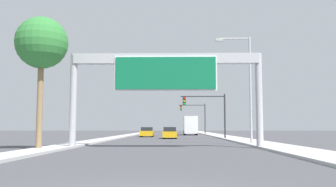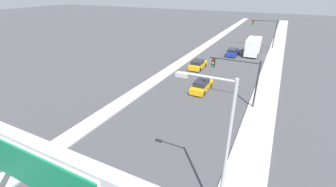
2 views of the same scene
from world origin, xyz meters
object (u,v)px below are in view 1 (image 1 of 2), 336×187
Objects in this scene: truck_box_primary at (190,126)px; palm_tree_foreground at (42,44)px; car_near_right at (147,132)px; traffic_light_mid_block at (196,113)px; car_far_right at (170,133)px; sign_gantry at (166,73)px; traffic_light_near_intersection at (209,108)px; street_lamp_right at (246,80)px; car_mid_center at (171,132)px.

palm_tree_foreground is (-11.35, -45.75, 5.00)m from truck_box_primary.
traffic_light_mid_block is at bearing 66.82° from car_near_right.
car_far_right is 26.40m from palm_tree_foreground.
sign_gantry is at bearing -90.00° from car_far_right.
traffic_light_near_intersection is 15.33m from street_lamp_right.
street_lamp_right is (6.49, 4.93, 0.12)m from sign_gantry.
car_far_right is at bearing -90.00° from car_mid_center.
traffic_light_mid_block is (0.16, 30.00, 0.43)m from traffic_light_near_intersection.
sign_gantry reaches higher than traffic_light_near_intersection.
street_lamp_right reaches higher than palm_tree_foreground.
palm_tree_foreground reaches higher than car_near_right.
traffic_light_mid_block is at bearing 76.25° from palm_tree_foreground.
car_far_right is at bearing 158.39° from traffic_light_near_intersection.
car_mid_center is 0.62× the size of truck_box_primary.
street_lamp_right is (2.99, -38.37, 3.58)m from truck_box_primary.
truck_box_primary is at bearing 61.80° from car_near_right.
car_mid_center is at bearing 90.00° from car_far_right.
car_near_right is 14.85m from truck_box_primary.
traffic_light_near_intersection is at bearing 60.61° from palm_tree_foreground.
sign_gantry is 50.36m from traffic_light_mid_block.
car_mid_center is at bearing 72.04° from car_near_right.
traffic_light_mid_block is (1.51, 6.81, 2.54)m from truck_box_primary.
car_mid_center is 10.97m from traffic_light_mid_block.
street_lamp_right reaches higher than car_mid_center.
sign_gantry reaches higher than car_mid_center.
palm_tree_foreground is at bearing -103.94° from truck_box_primary.
car_near_right is at bearing 96.60° from sign_gantry.
car_far_right is at bearing 72.21° from palm_tree_foreground.
car_near_right is 0.92× the size of car_far_right.
truck_box_primary is 38.65m from street_lamp_right.
traffic_light_mid_block is at bearing 79.89° from car_far_right.
car_near_right is 0.51× the size of palm_tree_foreground.
truck_box_primary is 0.84× the size of street_lamp_right.
truck_box_primary reaches higher than car_near_right.
truck_box_primary is at bearing 32.86° from car_mid_center.
palm_tree_foreground is (-7.85, -24.48, 6.03)m from car_far_right.
car_far_right reaches higher than car_mid_center.
traffic_light_near_intersection reaches higher than truck_box_primary.
street_lamp_right is at bearing -79.81° from car_mid_center.
traffic_light_near_intersection is at bearing -76.95° from car_mid_center.
traffic_light_mid_block is at bearing 91.88° from street_lamp_right.
car_far_right is 0.56× the size of palm_tree_foreground.
traffic_light_mid_block is 0.69× the size of street_lamp_right.
truck_box_primary is at bearing 93.33° from traffic_light_near_intersection.
car_near_right is at bearing 113.08° from car_far_right.
sign_gantry is 1.58× the size of palm_tree_foreground.
truck_box_primary is 0.89× the size of palm_tree_foreground.
car_far_right is 28.74m from traffic_light_mid_block.
sign_gantry is at bearing -94.62° from truck_box_primary.
truck_box_primary is 1.37× the size of traffic_light_near_intersection.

